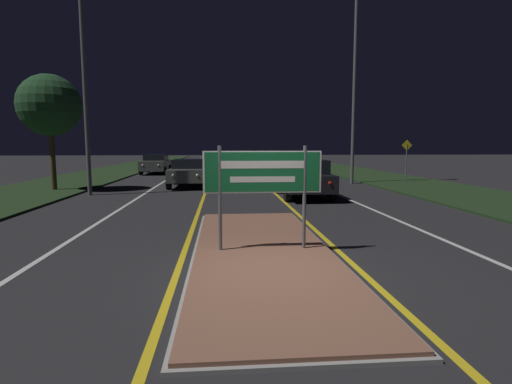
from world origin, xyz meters
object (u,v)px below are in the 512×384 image
(car_receding_0, at_px, (303,177))
(car_receding_1, at_px, (274,166))
(car_approaching_1, at_px, (156,164))
(warning_sign, at_px, (407,157))
(streetlight_right_near, at_px, (355,52))
(car_approaching_0, at_px, (189,172))
(highway_sign, at_px, (263,176))
(car_receding_3, at_px, (279,157))
(streetlight_left_near, at_px, (82,36))
(car_receding_2, at_px, (301,161))

(car_receding_0, bearing_deg, car_receding_1, 89.69)
(car_receding_1, xyz_separation_m, car_approaching_1, (-8.34, 4.92, -0.03))
(car_receding_1, height_order, warning_sign, warning_sign)
(streetlight_right_near, bearing_deg, car_approaching_0, -175.46)
(highway_sign, height_order, car_receding_3, highway_sign)
(car_receding_0, bearing_deg, car_receding_3, 83.74)
(streetlight_left_near, bearing_deg, highway_sign, -56.90)
(car_approaching_0, height_order, warning_sign, warning_sign)
(streetlight_left_near, distance_m, car_receding_2, 21.14)
(car_approaching_1, xyz_separation_m, warning_sign, (15.36, -8.81, 0.73))
(streetlight_left_near, xyz_separation_m, warning_sign, (16.05, 4.27, -5.08))
(car_receding_0, xyz_separation_m, car_approaching_0, (-5.03, 4.72, -0.06))
(car_receding_3, bearing_deg, highway_sign, -98.53)
(car_receding_0, bearing_deg, streetlight_right_near, 54.58)
(warning_sign, bearing_deg, car_approaching_1, 150.18)
(car_receding_0, height_order, car_receding_1, car_receding_0)
(streetlight_left_near, height_order, streetlight_right_near, streetlight_right_near)
(car_receding_1, height_order, car_receding_3, car_receding_1)
(car_receding_3, bearing_deg, streetlight_right_near, -89.08)
(car_receding_1, bearing_deg, streetlight_right_near, -47.36)
(highway_sign, distance_m, car_receding_0, 8.88)
(streetlight_right_near, xyz_separation_m, car_approaching_1, (-12.15, 9.05, -6.34))
(streetlight_left_near, height_order, car_approaching_1, streetlight_left_near)
(car_receding_1, relative_size, car_receding_3, 1.17)
(car_receding_3, height_order, warning_sign, warning_sign)
(car_receding_0, height_order, car_approaching_1, car_receding_0)
(car_approaching_0, bearing_deg, car_receding_0, -43.16)
(car_receding_2, relative_size, car_approaching_1, 0.94)
(highway_sign, relative_size, car_receding_2, 0.55)
(car_receding_2, bearing_deg, car_receding_1, -112.98)
(car_receding_2, distance_m, warning_sign, 12.41)
(streetlight_left_near, relative_size, car_receding_0, 2.40)
(streetlight_right_near, bearing_deg, highway_sign, -114.69)
(car_receding_1, height_order, car_approaching_1, car_receding_1)
(car_receding_2, xyz_separation_m, car_receding_3, (0.02, 13.86, -0.05))
(car_receding_1, distance_m, car_receding_3, 22.07)
(streetlight_left_near, height_order, car_receding_0, streetlight_left_near)
(car_receding_1, relative_size, car_approaching_0, 1.15)
(streetlight_left_near, height_order, warning_sign, streetlight_left_near)
(streetlight_right_near, xyz_separation_m, car_approaching_0, (-8.88, -0.71, -6.34))
(car_receding_2, relative_size, warning_sign, 1.79)
(car_approaching_0, bearing_deg, streetlight_left_near, -139.91)
(car_receding_3, relative_size, car_approaching_0, 0.98)
(warning_sign, bearing_deg, streetlight_right_near, -175.63)
(car_receding_0, distance_m, car_receding_2, 17.83)
(streetlight_right_near, relative_size, warning_sign, 4.83)
(streetlight_right_near, relative_size, car_receding_0, 2.56)
(car_approaching_1, height_order, warning_sign, warning_sign)
(highway_sign, xyz_separation_m, warning_sign, (9.61, 14.15, -0.04))
(car_receding_1, xyz_separation_m, car_receding_2, (3.37, 7.95, -0.02))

